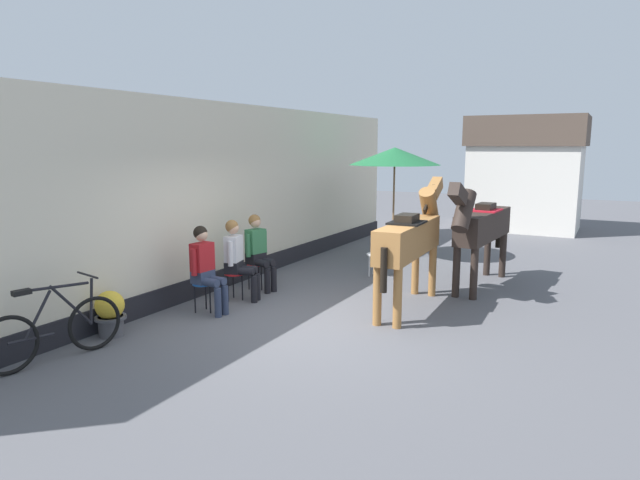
% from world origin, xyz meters
% --- Properties ---
extents(ground_plane, '(40.00, 40.00, 0.00)m').
position_xyz_m(ground_plane, '(0.00, 3.00, 0.00)').
color(ground_plane, '#56565B').
extents(pub_facade_wall, '(0.34, 14.00, 3.40)m').
position_xyz_m(pub_facade_wall, '(-2.55, 1.50, 1.54)').
color(pub_facade_wall, beige).
rests_on(pub_facade_wall, ground_plane).
extents(distant_cottage, '(3.40, 2.60, 3.50)m').
position_xyz_m(distant_cottage, '(1.40, 11.41, 1.80)').
color(distant_cottage, silver).
rests_on(distant_cottage, ground_plane).
extents(seated_visitor_near, '(0.61, 0.49, 1.39)m').
position_xyz_m(seated_visitor_near, '(-1.65, -0.28, 0.78)').
color(seated_visitor_near, '#194C99').
rests_on(seated_visitor_near, ground_plane).
extents(seated_visitor_middle, '(0.61, 0.48, 1.39)m').
position_xyz_m(seated_visitor_middle, '(-1.64, 0.54, 0.78)').
color(seated_visitor_middle, red).
rests_on(seated_visitor_middle, ground_plane).
extents(seated_visitor_far, '(0.61, 0.48, 1.39)m').
position_xyz_m(seated_visitor_far, '(-1.73, 1.29, 0.78)').
color(seated_visitor_far, red).
rests_on(seated_visitor_far, ground_plane).
extents(saddled_horse_near, '(0.52, 3.00, 2.06)m').
position_xyz_m(saddled_horse_near, '(1.08, 1.54, 1.16)').
color(saddled_horse_near, '#9E6B38').
rests_on(saddled_horse_near, ground_plane).
extents(saddled_horse_far, '(0.59, 3.00, 2.06)m').
position_xyz_m(saddled_horse_far, '(1.81, 3.35, 1.16)').
color(saddled_horse_far, '#2D231E').
rests_on(saddled_horse_far, ground_plane).
extents(flower_planter_near, '(0.43, 0.43, 0.64)m').
position_xyz_m(flower_planter_near, '(-2.13, -1.75, 0.33)').
color(flower_planter_near, '#4C4C51').
rests_on(flower_planter_near, ground_plane).
extents(leaning_bicycle, '(0.55, 1.73, 1.02)m').
position_xyz_m(leaning_bicycle, '(-1.98, -2.73, 0.40)').
color(leaning_bicycle, black).
rests_on(leaning_bicycle, ground_plane).
extents(cafe_parasol, '(2.10, 2.10, 2.58)m').
position_xyz_m(cafe_parasol, '(-0.60, 5.19, 2.36)').
color(cafe_parasol, black).
rests_on(cafe_parasol, ground_plane).
extents(spare_stool_white, '(0.32, 0.32, 0.46)m').
position_xyz_m(spare_stool_white, '(-0.28, 3.30, 0.40)').
color(spare_stool_white, white).
rests_on(spare_stool_white, ground_plane).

